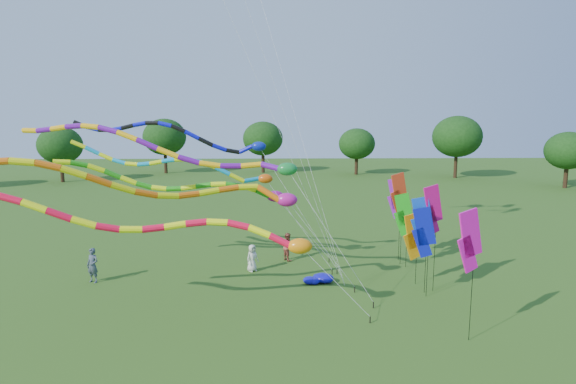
{
  "coord_description": "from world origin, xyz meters",
  "views": [
    {
      "loc": [
        -0.98,
        -18.93,
        8.65
      ],
      "look_at": [
        -0.3,
        5.38,
        4.8
      ],
      "focal_mm": 30.0,
      "sensor_mm": 36.0,
      "label": 1
    }
  ],
  "objects_px": {
    "person_a": "(252,258)",
    "person_c": "(288,247)",
    "tube_kite_red": "(185,228)",
    "blue_nylon_heap": "(316,279)",
    "tube_kite_orange": "(180,187)",
    "person_b": "(93,265)"
  },
  "relations": [
    {
      "from": "person_b",
      "to": "blue_nylon_heap",
      "type": "bearing_deg",
      "value": 18.48
    },
    {
      "from": "tube_kite_orange",
      "to": "person_c",
      "type": "relative_size",
      "value": 9.27
    },
    {
      "from": "tube_kite_orange",
      "to": "blue_nylon_heap",
      "type": "distance_m",
      "value": 8.9
    },
    {
      "from": "blue_nylon_heap",
      "to": "person_b",
      "type": "bearing_deg",
      "value": 177.5
    },
    {
      "from": "tube_kite_red",
      "to": "blue_nylon_heap",
      "type": "relative_size",
      "value": 9.13
    },
    {
      "from": "person_c",
      "to": "tube_kite_orange",
      "type": "bearing_deg",
      "value": 116.06
    },
    {
      "from": "tube_kite_orange",
      "to": "blue_nylon_heap",
      "type": "height_order",
      "value": "tube_kite_orange"
    },
    {
      "from": "tube_kite_red",
      "to": "blue_nylon_heap",
      "type": "bearing_deg",
      "value": 40.29
    },
    {
      "from": "person_b",
      "to": "person_a",
      "type": "bearing_deg",
      "value": 31.96
    },
    {
      "from": "blue_nylon_heap",
      "to": "person_a",
      "type": "height_order",
      "value": "person_a"
    },
    {
      "from": "blue_nylon_heap",
      "to": "person_b",
      "type": "xyz_separation_m",
      "value": [
        -11.68,
        0.51,
        0.71
      ]
    },
    {
      "from": "person_b",
      "to": "person_c",
      "type": "xyz_separation_m",
      "value": [
        10.32,
        3.66,
        -0.07
      ]
    },
    {
      "from": "blue_nylon_heap",
      "to": "person_c",
      "type": "bearing_deg",
      "value": 108.13
    },
    {
      "from": "tube_kite_red",
      "to": "person_c",
      "type": "relative_size",
      "value": 9.1
    },
    {
      "from": "person_a",
      "to": "person_c",
      "type": "bearing_deg",
      "value": 4.29
    },
    {
      "from": "tube_kite_orange",
      "to": "person_c",
      "type": "xyz_separation_m",
      "value": [
        4.87,
        7.54,
        -4.75
      ]
    },
    {
      "from": "person_a",
      "to": "person_c",
      "type": "height_order",
      "value": "person_c"
    },
    {
      "from": "blue_nylon_heap",
      "to": "person_b",
      "type": "relative_size",
      "value": 0.92
    },
    {
      "from": "person_c",
      "to": "person_a",
      "type": "bearing_deg",
      "value": 104.03
    },
    {
      "from": "blue_nylon_heap",
      "to": "person_a",
      "type": "xyz_separation_m",
      "value": [
        -3.41,
        2.11,
        0.56
      ]
    },
    {
      "from": "person_b",
      "to": "tube_kite_orange",
      "type": "bearing_deg",
      "value": -14.47
    },
    {
      "from": "person_a",
      "to": "person_c",
      "type": "distance_m",
      "value": 2.9
    }
  ]
}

